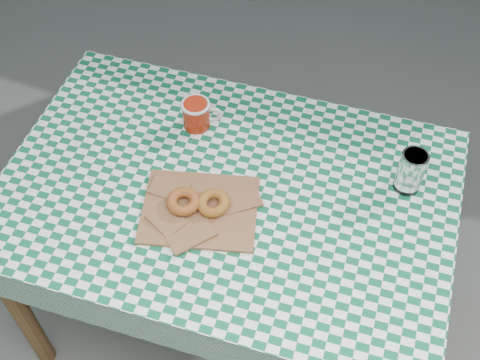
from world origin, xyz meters
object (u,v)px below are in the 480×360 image
(table, at_px, (228,260))
(paper_bag, at_px, (200,209))
(drinking_glass, at_px, (411,171))
(coffee_mug, at_px, (196,114))

(table, relative_size, paper_bag, 4.02)
(table, bearing_deg, paper_bag, -117.44)
(table, height_order, drinking_glass, drinking_glass)
(coffee_mug, distance_m, drinking_glass, 0.65)
(coffee_mug, xyz_separation_m, drinking_glass, (0.65, 0.00, 0.02))
(table, xyz_separation_m, drinking_glass, (0.47, 0.20, 0.45))
(paper_bag, height_order, coffee_mug, coffee_mug)
(drinking_glass, bearing_deg, paper_bag, -150.00)
(paper_bag, relative_size, coffee_mug, 1.92)
(table, distance_m, paper_bag, 0.40)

